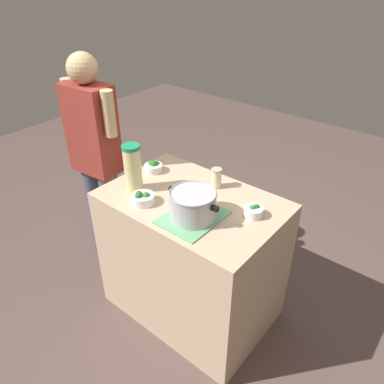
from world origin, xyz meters
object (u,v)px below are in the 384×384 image
(person_cook, at_px, (96,159))
(broccoli_bowl_front, at_px, (143,198))
(lemonade_pitcher, at_px, (133,168))
(mason_jar, at_px, (216,178))
(broccoli_bowl_center, at_px, (254,211))
(cooking_pot, at_px, (193,204))
(broccoli_bowl_back, at_px, (153,167))

(person_cook, bearing_deg, broccoli_bowl_front, 164.40)
(lemonade_pitcher, distance_m, broccoli_bowl_front, 0.20)
(mason_jar, height_order, broccoli_bowl_front, mason_jar)
(broccoli_bowl_center, bearing_deg, mason_jar, -18.72)
(broccoli_bowl_center, height_order, person_cook, person_cook)
(cooking_pot, distance_m, lemonade_pitcher, 0.47)
(cooking_pot, xyz_separation_m, mason_jar, (0.09, -0.34, -0.03))
(mason_jar, bearing_deg, cooking_pot, 105.38)
(lemonade_pitcher, relative_size, person_cook, 0.18)
(lemonade_pitcher, height_order, broccoli_bowl_back, lemonade_pitcher)
(mason_jar, relative_size, person_cook, 0.08)
(broccoli_bowl_center, bearing_deg, broccoli_bowl_back, -1.14)
(broccoli_bowl_center, bearing_deg, person_cook, 5.10)
(person_cook, bearing_deg, cooking_pot, 173.20)
(cooking_pot, height_order, mason_jar, cooking_pot)
(broccoli_bowl_center, bearing_deg, broccoli_bowl_front, 27.84)
(broccoli_bowl_front, height_order, broccoli_bowl_back, broccoli_bowl_front)
(lemonade_pitcher, distance_m, mason_jar, 0.51)
(cooking_pot, relative_size, person_cook, 0.20)
(lemonade_pitcher, xyz_separation_m, broccoli_bowl_front, (-0.15, 0.07, -0.12))
(cooking_pot, bearing_deg, lemonade_pitcher, -0.29)
(broccoli_bowl_center, bearing_deg, cooking_pot, 42.91)
(cooking_pot, distance_m, broccoli_bowl_center, 0.34)
(lemonade_pitcher, bearing_deg, person_cook, -12.46)
(mason_jar, bearing_deg, person_cook, 14.14)
(lemonade_pitcher, xyz_separation_m, person_cook, (0.53, -0.12, -0.16))
(lemonade_pitcher, relative_size, mason_jar, 2.34)
(broccoli_bowl_center, height_order, broccoli_bowl_back, broccoli_bowl_back)
(broccoli_bowl_back, bearing_deg, mason_jar, -167.39)
(mason_jar, distance_m, broccoli_bowl_center, 0.36)
(broccoli_bowl_center, relative_size, broccoli_bowl_back, 0.87)
(mason_jar, height_order, person_cook, person_cook)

